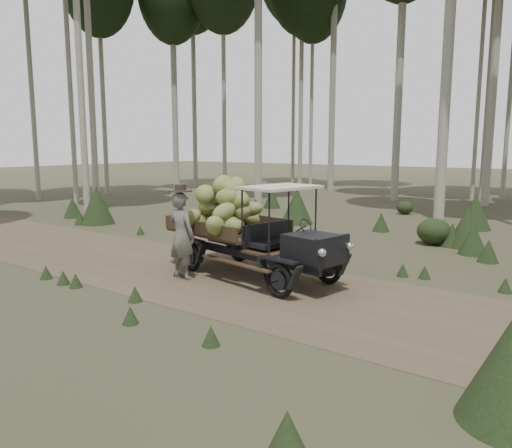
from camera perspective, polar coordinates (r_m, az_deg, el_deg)
The scene contains 5 objects.
ground at distance 10.84m, azimuth -4.20°, elevation -6.28°, with size 120.00×120.00×0.00m, color #473D2B.
dirt_track at distance 10.84m, azimuth -4.20°, elevation -6.26°, with size 70.00×4.00×0.01m, color brown.
banana_truck at distance 11.07m, azimuth -2.11°, elevation 0.94°, with size 4.64×2.43×2.23m.
farmer at distance 10.77m, azimuth -8.51°, elevation -1.20°, with size 0.69×0.51×2.04m.
undergrowth at distance 12.03m, azimuth -9.65°, elevation -2.21°, with size 21.08×25.85×1.39m.
Camera 1 is at (6.84, -7.92, 2.84)m, focal length 35.00 mm.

